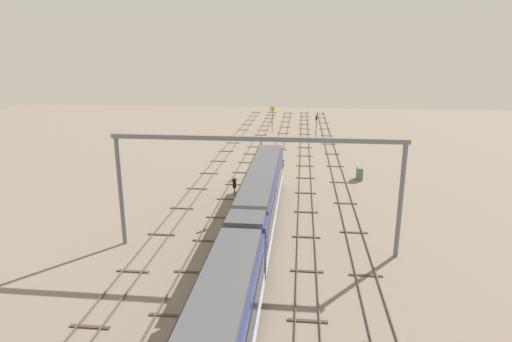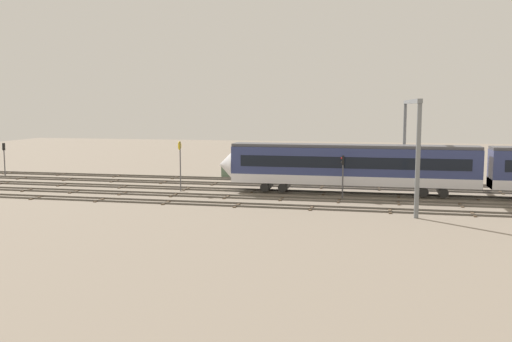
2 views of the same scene
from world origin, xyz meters
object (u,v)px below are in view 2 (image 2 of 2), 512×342
at_px(speed_sign_near_foreground, 180,159).
at_px(signal_light_trackside_approach, 4,154).
at_px(signal_light_trackside_departure, 343,170).
at_px(relay_cabinet, 228,170).
at_px(overhead_gantry, 411,122).

bearing_deg(speed_sign_near_foreground, signal_light_trackside_approach, -16.79).
relative_size(signal_light_trackside_departure, relay_cabinet, 2.63).
bearing_deg(relay_cabinet, overhead_gantry, 152.89).
relative_size(overhead_gantry, speed_sign_near_foreground, 4.40).
relative_size(speed_sign_near_foreground, signal_light_trackside_approach, 1.26).
bearing_deg(overhead_gantry, signal_light_trackside_approach, -7.17).
bearing_deg(signal_light_trackside_departure, relay_cabinet, -42.20).
xyz_separation_m(signal_light_trackside_approach, relay_cabinet, (-27.78, -4.66, -1.92)).
distance_m(speed_sign_near_foreground, signal_light_trackside_approach, 27.28).
height_order(overhead_gantry, signal_light_trackside_departure, overhead_gantry).
xyz_separation_m(overhead_gantry, relay_cabinet, (21.12, -10.81, -6.40)).
bearing_deg(signal_light_trackside_departure, overhead_gantry, -156.68).
distance_m(signal_light_trackside_approach, relay_cabinet, 28.23).
distance_m(signal_light_trackside_approach, signal_light_trackside_departure, 43.57).
height_order(overhead_gantry, signal_light_trackside_approach, overhead_gantry).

